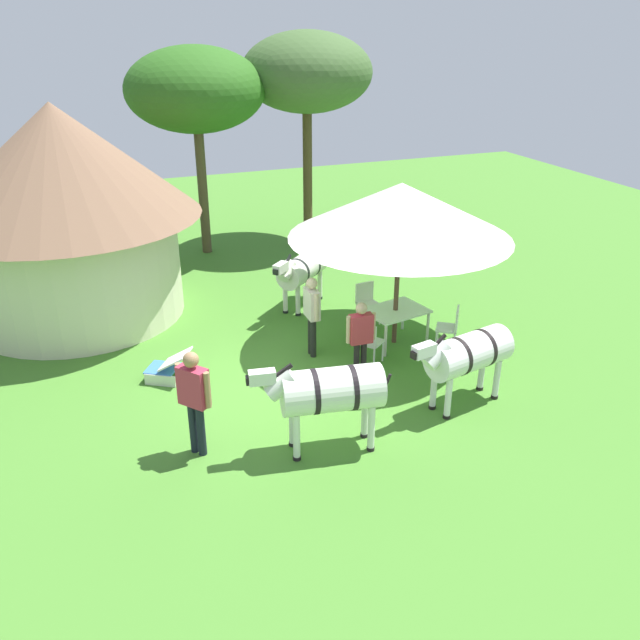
{
  "coord_description": "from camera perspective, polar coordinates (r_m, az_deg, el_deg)",
  "views": [
    {
      "loc": [
        -3.11,
        -10.32,
        6.21
      ],
      "look_at": [
        0.99,
        0.24,
        1.0
      ],
      "focal_mm": 37.04,
      "sensor_mm": 36.0,
      "label": 1
    }
  ],
  "objects": [
    {
      "name": "acacia_tree_right_background",
      "position": [
        18.64,
        -10.72,
        18.91
      ],
      "size": [
        3.7,
        3.7,
        5.59
      ],
      "color": "#4E432B",
      "rests_on": "ground_plane"
    },
    {
      "name": "zebra_nearest_camera",
      "position": [
        11.51,
        12.54,
        -2.9
      ],
      "size": [
        2.19,
        0.96,
        1.53
      ],
      "rotation": [
        0.0,
        0.0,
        1.79
      ],
      "color": "silver",
      "rests_on": "ground_plane"
    },
    {
      "name": "zebra_toward_hut",
      "position": [
        10.07,
        0.74,
        -6.15
      ],
      "size": [
        2.22,
        0.93,
        1.59
      ],
      "rotation": [
        0.0,
        0.0,
        1.41
      ],
      "color": "silver",
      "rests_on": "ground_plane"
    },
    {
      "name": "guest_beside_umbrella",
      "position": [
        12.92,
        -0.7,
        0.92
      ],
      "size": [
        0.22,
        0.6,
        1.66
      ],
      "rotation": [
        0.0,
        0.0,
        1.56
      ],
      "color": "black",
      "rests_on": "ground_plane"
    },
    {
      "name": "patio_chair_near_lawn",
      "position": [
        12.81,
        4.19,
        -1.74
      ],
      "size": [
        0.6,
        0.6,
        0.9
      ],
      "rotation": [
        0.0,
        0.0,
        -0.94
      ],
      "color": "white",
      "rests_on": "ground_plane"
    },
    {
      "name": "patio_dining_table",
      "position": [
        13.68,
        6.52,
        0.56
      ],
      "size": [
        1.38,
        1.15,
        0.74
      ],
      "rotation": [
        0.0,
        0.0,
        0.2
      ],
      "color": "silver",
      "rests_on": "ground_plane"
    },
    {
      "name": "patio_chair_west_end",
      "position": [
        14.62,
        4.05,
        1.73
      ],
      "size": [
        0.48,
        0.46,
        0.9
      ],
      "rotation": [
        0.0,
        0.0,
        -3.04
      ],
      "color": "white",
      "rests_on": "ground_plane"
    },
    {
      "name": "patio_chair_near_hut",
      "position": [
        13.65,
        11.26,
        -0.44
      ],
      "size": [
        0.6,
        0.6,
        0.9
      ],
      "rotation": [
        0.0,
        0.0,
        0.95
      ],
      "color": "white",
      "rests_on": "ground_plane"
    },
    {
      "name": "acacia_tree_left_background",
      "position": [
        19.44,
        -1.15,
        20.54
      ],
      "size": [
        3.64,
        3.64,
        5.92
      ],
      "color": "#4C3C23",
      "rests_on": "ground_plane"
    },
    {
      "name": "standing_watcher",
      "position": [
        10.14,
        -10.84,
        -6.3
      ],
      "size": [
        0.47,
        0.51,
        1.76
      ],
      "rotation": [
        0.0,
        0.0,
        -0.9
      ],
      "color": "black",
      "rests_on": "ground_plane"
    },
    {
      "name": "striped_lounge_chair",
      "position": [
        12.69,
        -13.01,
        -4.0
      ],
      "size": [
        0.97,
        0.88,
        0.61
      ],
      "rotation": [
        0.0,
        0.0,
        1.01
      ],
      "color": "#386FBD",
      "rests_on": "ground_plane"
    },
    {
      "name": "ground_plane",
      "position": [
        12.44,
        -3.87,
        -5.31
      ],
      "size": [
        36.0,
        36.0,
        0.0
      ],
      "primitive_type": "plane",
      "color": "#447D2B"
    },
    {
      "name": "shade_umbrella",
      "position": [
        12.95,
        6.99,
        9.37
      ],
      "size": [
        4.39,
        4.39,
        3.36
      ],
      "color": "brown",
      "rests_on": "ground_plane"
    },
    {
      "name": "guest_behind_table",
      "position": [
        12.04,
        3.54,
        -1.26
      ],
      "size": [
        0.57,
        0.22,
        1.58
      ],
      "rotation": [
        0.0,
        0.0,
        6.23
      ],
      "color": "black",
      "rests_on": "ground_plane"
    },
    {
      "name": "thatched_hut",
      "position": [
        15.34,
        -21.19,
        9.43
      ],
      "size": [
        5.78,
        5.78,
        4.67
      ],
      "rotation": [
        0.0,
        0.0,
        3.16
      ],
      "color": "beige",
      "rests_on": "ground_plane"
    },
    {
      "name": "zebra_by_umbrella",
      "position": [
        15.23,
        -1.61,
        4.36
      ],
      "size": [
        1.7,
        1.58,
        1.46
      ],
      "rotation": [
        0.0,
        0.0,
        2.3
      ],
      "color": "silver",
      "rests_on": "ground_plane"
    }
  ]
}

